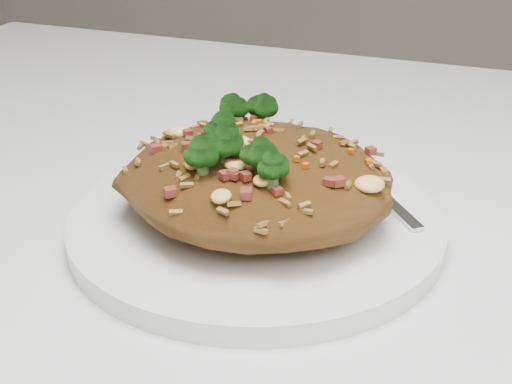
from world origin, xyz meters
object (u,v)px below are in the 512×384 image
plate (256,222)px  fork (367,181)px  fried_rice (255,168)px  dining_table (353,326)px

plate → fork: 0.09m
fried_rice → dining_table: bearing=35.0°
fork → plate: bearing=-78.2°
fried_rice → fork: 0.10m
dining_table → fried_rice: 0.16m
dining_table → plate: 0.12m
fried_rice → fork: fried_rice is taller
dining_table → plate: size_ratio=4.92×
dining_table → plate: plate is taller
dining_table → fork: fork is taller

